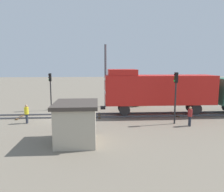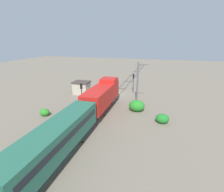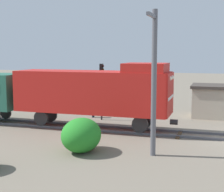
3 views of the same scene
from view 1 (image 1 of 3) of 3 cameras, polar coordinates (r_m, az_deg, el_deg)
The scene contains 11 objects.
ground_plane at distance 22.88m, azimuth -13.33°, elevation -5.24°, with size 142.45×142.45×0.00m, color #756B5B.
railway_track at distance 22.86m, azimuth -13.34°, elevation -5.06°, with size 2.40×94.97×0.16m.
locomotive at distance 22.91m, azimuth 11.77°, elevation 1.87°, with size 2.90×11.60×4.60m.
traffic_signal_near at distance 25.81m, azimuth -15.80°, elevation 2.84°, with size 0.32×0.34×4.26m.
traffic_signal_mid at distance 19.85m, azimuth 16.29°, elevation 1.87°, with size 0.32×0.34×4.57m.
worker_near_track at distance 20.99m, azimuth -21.43°, elevation -4.02°, with size 0.38×0.38×1.70m.
worker_by_signal at distance 19.86m, azimuth 19.70°, elevation -4.61°, with size 0.38×0.38×1.70m.
catenary_mast at distance 27.04m, azimuth -1.71°, elevation 5.75°, with size 1.94×0.28×7.66m.
relay_hut at distance 15.02m, azimuth -9.33°, elevation -6.75°, with size 3.50×2.90×2.74m.
bush_mid at distance 28.29m, azimuth 6.16°, elevation -0.54°, with size 2.62×2.14×1.90m, color #258126.
bush_far at distance 33.09m, azimuth 10.61°, elevation 0.19°, with size 1.90×1.55×1.38m, color #1F7426.
Camera 1 is at (21.94, 3.83, 5.25)m, focal length 35.00 mm.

